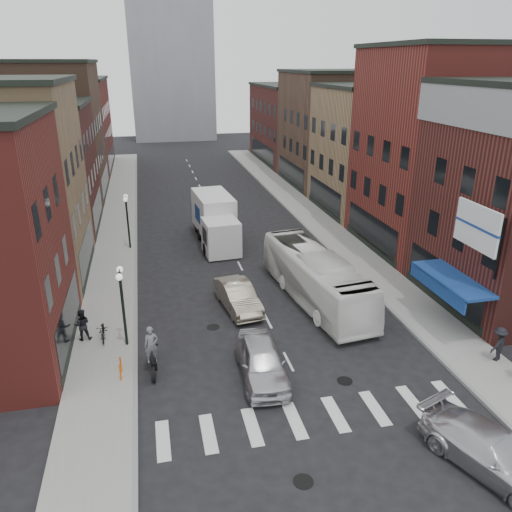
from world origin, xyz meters
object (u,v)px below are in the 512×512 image
at_px(streetlamp_near, 122,293).
at_px(transit_bus, 315,277).
at_px(box_truck, 216,221).
at_px(streetlamp_far, 127,212).
at_px(sedan_left_far, 238,296).
at_px(bike_rack, 121,368).
at_px(sedan_left_near, 262,361).
at_px(billboard_sign, 478,228).
at_px(ped_right_a, 499,344).
at_px(motorcycle_rider, 152,351).
at_px(parked_bicycle, 103,331).
at_px(curb_car, 492,451).
at_px(ped_left_solo, 82,325).

distance_m(streetlamp_near, transit_bus, 11.14).
xyz_separation_m(box_truck, transit_bus, (4.18, -11.25, -0.27)).
xyz_separation_m(streetlamp_far, sedan_left_far, (6.10, -11.16, -2.15)).
height_order(bike_rack, sedan_left_near, sedan_left_near).
height_order(billboard_sign, ped_right_a, billboard_sign).
bearing_deg(sedan_left_near, box_truck, 90.59).
bearing_deg(motorcycle_rider, parked_bicycle, 120.95).
height_order(curb_car, parked_bicycle, curb_car).
bearing_deg(bike_rack, motorcycle_rider, 10.11).
bearing_deg(sedan_left_near, sedan_left_far, 90.82).
xyz_separation_m(transit_bus, parked_bicycle, (-11.81, -2.04, -0.91)).
bearing_deg(bike_rack, curb_car, -33.01).
distance_m(sedan_left_near, ped_left_solo, 9.36).
height_order(billboard_sign, bike_rack, billboard_sign).
bearing_deg(ped_left_solo, streetlamp_far, -102.69).
distance_m(motorcycle_rider, parked_bicycle, 4.05).
relative_size(sedan_left_far, ped_left_solo, 2.79).
bearing_deg(curb_car, ped_right_a, 30.24).
xyz_separation_m(billboard_sign, ped_left_solo, (-18.10, 4.44, -5.16)).
bearing_deg(motorcycle_rider, streetlamp_far, 89.56).
bearing_deg(billboard_sign, bike_rack, 177.17).
bearing_deg(streetlamp_near, curb_car, -41.32).
height_order(ped_left_solo, ped_right_a, ped_right_a).
bearing_deg(ped_left_solo, transit_bus, -174.95).
relative_size(motorcycle_rider, ped_right_a, 1.38).
bearing_deg(sedan_left_near, ped_right_a, -4.13).
xyz_separation_m(box_truck, ped_right_a, (10.34, -19.27, -0.78)).
relative_size(sedan_left_near, curb_car, 0.93).
xyz_separation_m(curb_car, ped_left_solo, (-14.44, 11.78, 0.23)).
bearing_deg(bike_rack, billboard_sign, -2.83).
relative_size(billboard_sign, bike_rack, 4.62).
height_order(sedan_left_near, sedan_left_far, sedan_left_near).
relative_size(sedan_left_near, ped_left_solo, 2.92).
bearing_deg(sedan_left_far, ped_left_solo, -174.94).
bearing_deg(bike_rack, box_truck, 68.30).
relative_size(streetlamp_near, transit_bus, 0.38).
distance_m(billboard_sign, box_truck, 20.48).
xyz_separation_m(bike_rack, ped_left_solo, (-1.91, 3.64, 0.42)).
xyz_separation_m(bike_rack, sedan_left_far, (6.30, 5.54, 0.21)).
height_order(streetlamp_far, ped_left_solo, streetlamp_far).
relative_size(bike_rack, sedan_left_far, 0.17).
bearing_deg(transit_bus, streetlamp_near, -171.55).
bearing_deg(sedan_left_near, bike_rack, 171.45).
distance_m(bike_rack, box_truck, 18.14).
xyz_separation_m(box_truck, parked_bicycle, (-7.63, -13.30, -1.18)).
bearing_deg(transit_bus, curb_car, -89.68).
bearing_deg(billboard_sign, parked_bicycle, 165.84).
bearing_deg(ped_right_a, box_truck, -86.40).
relative_size(transit_bus, sedan_left_far, 2.33).
bearing_deg(transit_bus, sedan_left_near, -131.81).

